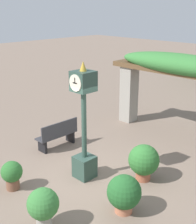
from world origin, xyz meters
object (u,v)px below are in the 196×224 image
Objects in this scene: pedestal_clock at (84,126)px; potted_plant_near_left at (12,174)px; potted_plant_far_right at (43,206)px; park_bench at (58,135)px; potted_plant_far_left at (124,193)px; potted_plant_near_right at (144,161)px.

pedestal_clock is 2.13m from potted_plant_near_left.
pedestal_clock is 2.34m from potted_plant_far_right.
park_bench is at bearing 162.18° from pedestal_clock.
potted_plant_far_right is (1.73, -0.29, 0.10)m from potted_plant_near_left.
potted_plant_near_left is 2.84m from potted_plant_far_left.
pedestal_clock reaches higher than potted_plant_near_left.
potted_plant_far_right is at bearing -95.76° from potted_plant_near_right.
potted_plant_far_left is at bearing -13.34° from pedestal_clock.
potted_plant_far_right reaches higher than potted_plant_far_left.
potted_plant_far_right is 3.84m from park_bench.
potted_plant_near_right is at bearing 96.48° from park_bench.
potted_plant_far_right is at bearing 47.73° from park_bench.
pedestal_clock is 3.47× the size of potted_plant_far_right.
potted_plant_near_right is (1.19, 0.98, -0.90)m from pedestal_clock.
potted_plant_far_left is at bearing 74.25° from park_bench.
pedestal_clock is at bearing 166.66° from potted_plant_far_left.
potted_plant_near_left is at bearing -116.73° from pedestal_clock.
potted_plant_far_left is 0.99× the size of potted_plant_far_right.
potted_plant_far_left is at bearing 26.24° from potted_plant_near_left.
potted_plant_far_left is at bearing -69.37° from potted_plant_near_right.
park_bench is at bearing 137.73° from potted_plant_far_right.
potted_plant_near_right is at bearing 52.54° from potted_plant_near_left.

